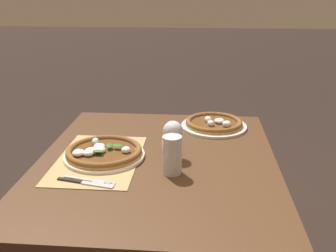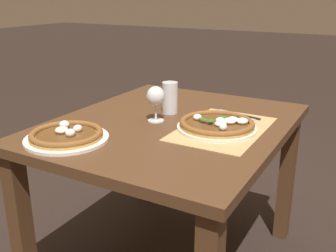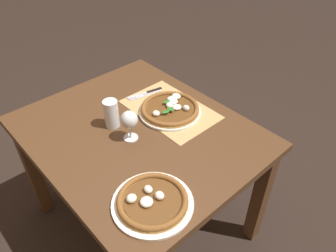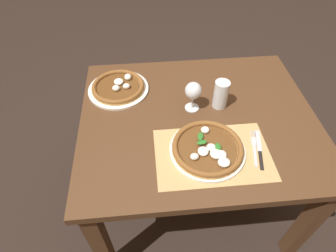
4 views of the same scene
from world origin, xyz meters
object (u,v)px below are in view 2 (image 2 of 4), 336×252
Objects in this scene: pizza_far at (67,135)px; knife at (239,115)px; wine_glass at (156,98)px; pizza_near at (218,124)px; fork at (235,115)px; pint_glass at (170,98)px.

pizza_far reaches higher than knife.
pizza_near is at bearing -83.98° from wine_glass.
pizza_near is 1.64× the size of fork.
pint_glass is at bearing -18.46° from pizza_far.
wine_glass reaches higher than pizza_far.
pizza_far is 0.75m from fork.
fork is 0.02m from knife.
pint_glass is at bearing 68.94° from pizza_near.
wine_glass reaches higher than fork.
knife is (0.11, -0.30, -0.06)m from pint_glass.
pizza_far is at bearing 143.01° from knife.
knife is (0.25, -0.29, -0.10)m from wine_glass.
pizza_far is 0.41m from wine_glass.
knife is (0.22, -0.01, -0.02)m from pizza_near.
wine_glass is at bearing 129.70° from fork.
pizza_near is at bearing 176.90° from knife.
fork is at bearing -37.27° from pizza_far.
pint_glass reaches higher than pizza_near.
pint_glass is (0.11, 0.28, 0.05)m from pizza_near.
pizza_near is 2.25× the size of pint_glass.
pint_glass is at bearing 110.84° from knife.
wine_glass is at bearing -177.06° from pint_glass.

